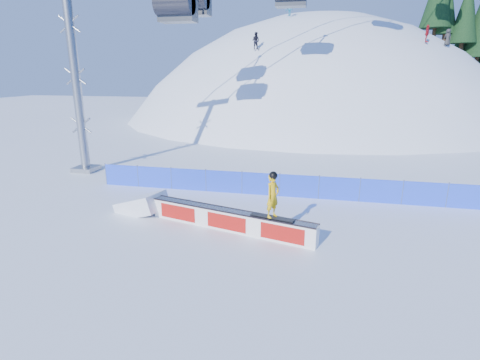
# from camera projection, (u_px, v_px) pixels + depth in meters

# --- Properties ---
(ground) EXTENTS (160.00, 160.00, 0.00)m
(ground) POSITION_uv_depth(u_px,v_px,m) (291.00, 232.00, 15.17)
(ground) COLOR white
(ground) RESTS_ON ground
(snow_hill) EXTENTS (64.00, 64.00, 64.00)m
(snow_hill) POSITION_uv_depth(u_px,v_px,m) (309.00, 231.00, 59.58)
(snow_hill) COLOR white
(snow_hill) RESTS_ON ground
(safety_fence) EXTENTS (22.05, 0.05, 1.30)m
(safety_fence) POSITION_uv_depth(u_px,v_px,m) (299.00, 186.00, 19.23)
(safety_fence) COLOR blue
(safety_fence) RESTS_ON ground
(rail_box) EXTENTS (7.27, 2.39, 0.89)m
(rail_box) POSITION_uv_depth(u_px,v_px,m) (229.00, 220.00, 15.28)
(rail_box) COLOR white
(rail_box) RESTS_ON ground
(snow_ramp) EXTENTS (2.56, 1.96, 1.42)m
(snow_ramp) POSITION_uv_depth(u_px,v_px,m) (142.00, 212.00, 17.42)
(snow_ramp) COLOR white
(snow_ramp) RESTS_ON ground
(snowboarder) EXTENTS (1.78, 0.75, 1.83)m
(snowboarder) POSITION_uv_depth(u_px,v_px,m) (273.00, 195.00, 14.08)
(snowboarder) COLOR black
(snowboarder) RESTS_ON rail_box
(distant_skiers) EXTENTS (20.11, 9.39, 5.82)m
(distant_skiers) POSITION_uv_depth(u_px,v_px,m) (340.00, 27.00, 39.70)
(distant_skiers) COLOR black
(distant_skiers) RESTS_ON ground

